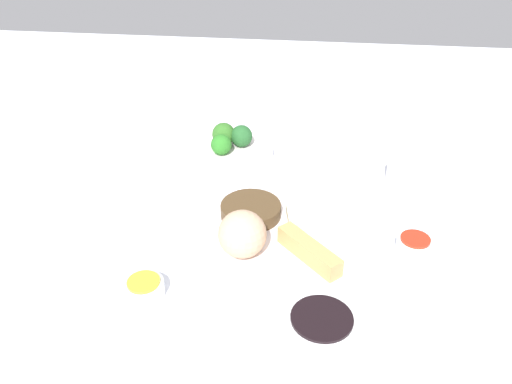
{
  "coord_description": "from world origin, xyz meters",
  "views": [
    {
      "loc": [
        -0.65,
        -0.05,
        0.53
      ],
      "look_at": [
        0.08,
        0.03,
        0.06
      ],
      "focal_mm": 36.12,
      "sensor_mm": 36.0,
      "label": 1
    }
  ],
  "objects_px": {
    "main_plate": "(278,240)",
    "sauce_ramekin_hot_mustard": "(145,289)",
    "broccoli_plate": "(220,152)",
    "teacup": "(402,171)",
    "soy_sauce_bowl": "(321,329)",
    "sauce_ramekin_sweet_and_sour": "(414,245)"
  },
  "relations": [
    {
      "from": "main_plate",
      "to": "broccoli_plate",
      "type": "xyz_separation_m",
      "value": [
        0.28,
        0.14,
        -0.0
      ]
    },
    {
      "from": "sauce_ramekin_sweet_and_sour",
      "to": "teacup",
      "type": "distance_m",
      "value": 0.21
    },
    {
      "from": "broccoli_plate",
      "to": "main_plate",
      "type": "bearing_deg",
      "value": -152.68
    },
    {
      "from": "soy_sauce_bowl",
      "to": "teacup",
      "type": "relative_size",
      "value": 1.66
    },
    {
      "from": "soy_sauce_bowl",
      "to": "sauce_ramekin_sweet_and_sour",
      "type": "height_order",
      "value": "soy_sauce_bowl"
    },
    {
      "from": "broccoli_plate",
      "to": "soy_sauce_bowl",
      "type": "bearing_deg",
      "value": -155.31
    },
    {
      "from": "main_plate",
      "to": "sauce_ramekin_sweet_and_sour",
      "type": "bearing_deg",
      "value": -88.13
    },
    {
      "from": "main_plate",
      "to": "soy_sauce_bowl",
      "type": "relative_size",
      "value": 2.81
    },
    {
      "from": "soy_sauce_bowl",
      "to": "sauce_ramekin_hot_mustard",
      "type": "height_order",
      "value": "soy_sauce_bowl"
    },
    {
      "from": "soy_sauce_bowl",
      "to": "teacup",
      "type": "bearing_deg",
      "value": -19.92
    },
    {
      "from": "broccoli_plate",
      "to": "sauce_ramekin_sweet_and_sour",
      "type": "distance_m",
      "value": 0.45
    },
    {
      "from": "main_plate",
      "to": "teacup",
      "type": "height_order",
      "value": "teacup"
    },
    {
      "from": "main_plate",
      "to": "sauce_ramekin_hot_mustard",
      "type": "xyz_separation_m",
      "value": [
        -0.14,
        0.17,
        0.0
      ]
    },
    {
      "from": "broccoli_plate",
      "to": "sauce_ramekin_hot_mustard",
      "type": "bearing_deg",
      "value": 175.86
    },
    {
      "from": "broccoli_plate",
      "to": "sauce_ramekin_sweet_and_sour",
      "type": "xyz_separation_m",
      "value": [
        -0.27,
        -0.36,
        0.0
      ]
    },
    {
      "from": "broccoli_plate",
      "to": "teacup",
      "type": "bearing_deg",
      "value": -100.61
    },
    {
      "from": "sauce_ramekin_sweet_and_sour",
      "to": "teacup",
      "type": "bearing_deg",
      "value": -1.0
    },
    {
      "from": "sauce_ramekin_hot_mustard",
      "to": "teacup",
      "type": "distance_m",
      "value": 0.52
    },
    {
      "from": "soy_sauce_bowl",
      "to": "sauce_ramekin_sweet_and_sour",
      "type": "relative_size",
      "value": 1.73
    },
    {
      "from": "main_plate",
      "to": "sauce_ramekin_hot_mustard",
      "type": "distance_m",
      "value": 0.22
    },
    {
      "from": "main_plate",
      "to": "sauce_ramekin_sweet_and_sour",
      "type": "height_order",
      "value": "sauce_ramekin_sweet_and_sour"
    },
    {
      "from": "broccoli_plate",
      "to": "sauce_ramekin_sweet_and_sour",
      "type": "bearing_deg",
      "value": -127.49
    }
  ]
}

